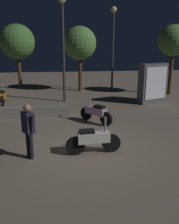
{
  "coord_description": "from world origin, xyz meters",
  "views": [
    {
      "loc": [
        -0.8,
        -7.15,
        3.26
      ],
      "look_at": [
        0.13,
        0.63,
        1.0
      ],
      "focal_mm": 39.88,
      "sensor_mm": 36.0,
      "label": 1
    }
  ],
  "objects_px": {
    "motorcycle_pink_parked_left": "(96,112)",
    "streetlamp_near": "(113,39)",
    "person_rider_beside": "(28,127)",
    "streetlamp_far": "(63,38)",
    "motorcycle_white_foreground": "(93,140)",
    "motorcycle_orange_parked_right": "(3,96)",
    "kiosk_billboard": "(153,83)"
  },
  "relations": [
    {
      "from": "motorcycle_white_foreground",
      "to": "kiosk_billboard",
      "type": "distance_m",
      "value": 7.14
    },
    {
      "from": "motorcycle_orange_parked_right",
      "to": "kiosk_billboard",
      "type": "distance_m",
      "value": 7.97
    },
    {
      "from": "motorcycle_orange_parked_right",
      "to": "streetlamp_far",
      "type": "distance_m",
      "value": 4.39
    },
    {
      "from": "motorcycle_orange_parked_right",
      "to": "person_rider_beside",
      "type": "relative_size",
      "value": 1.04
    },
    {
      "from": "person_rider_beside",
      "to": "motorcycle_orange_parked_right",
      "type": "bearing_deg",
      "value": -107.91
    },
    {
      "from": "streetlamp_far",
      "to": "motorcycle_white_foreground",
      "type": "bearing_deg",
      "value": -84.11
    },
    {
      "from": "motorcycle_pink_parked_left",
      "to": "streetlamp_near",
      "type": "xyz_separation_m",
      "value": [
        2.03,
        6.5,
        2.89
      ]
    },
    {
      "from": "streetlamp_near",
      "to": "streetlamp_far",
      "type": "xyz_separation_m",
      "value": [
        -3.2,
        -2.61,
        0.07
      ]
    },
    {
      "from": "person_rider_beside",
      "to": "streetlamp_far",
      "type": "height_order",
      "value": "streetlamp_far"
    },
    {
      "from": "motorcycle_orange_parked_right",
      "to": "streetlamp_near",
      "type": "height_order",
      "value": "streetlamp_near"
    },
    {
      "from": "streetlamp_near",
      "to": "kiosk_billboard",
      "type": "xyz_separation_m",
      "value": [
        1.48,
        -3.45,
        -2.27
      ]
    },
    {
      "from": "motorcycle_orange_parked_right",
      "to": "streetlamp_far",
      "type": "bearing_deg",
      "value": -94.44
    },
    {
      "from": "person_rider_beside",
      "to": "streetlamp_far",
      "type": "bearing_deg",
      "value": -135.15
    },
    {
      "from": "streetlamp_far",
      "to": "kiosk_billboard",
      "type": "xyz_separation_m",
      "value": [
        4.69,
        -0.84,
        -2.34
      ]
    },
    {
      "from": "person_rider_beside",
      "to": "streetlamp_near",
      "type": "relative_size",
      "value": 0.3
    },
    {
      "from": "person_rider_beside",
      "to": "motorcycle_white_foreground",
      "type": "bearing_deg",
      "value": 147.38
    },
    {
      "from": "kiosk_billboard",
      "to": "motorcycle_pink_parked_left",
      "type": "bearing_deg",
      "value": 20.56
    },
    {
      "from": "motorcycle_pink_parked_left",
      "to": "motorcycle_orange_parked_right",
      "type": "distance_m",
      "value": 5.72
    },
    {
      "from": "motorcycle_white_foreground",
      "to": "streetlamp_far",
      "type": "bearing_deg",
      "value": 91.7
    },
    {
      "from": "motorcycle_orange_parked_right",
      "to": "streetlamp_far",
      "type": "height_order",
      "value": "streetlamp_far"
    },
    {
      "from": "motorcycle_white_foreground",
      "to": "kiosk_billboard",
      "type": "relative_size",
      "value": 0.79
    },
    {
      "from": "streetlamp_near",
      "to": "person_rider_beside",
      "type": "bearing_deg",
      "value": -114.76
    },
    {
      "from": "motorcycle_pink_parked_left",
      "to": "streetlamp_far",
      "type": "bearing_deg",
      "value": -23.48
    },
    {
      "from": "motorcycle_pink_parked_left",
      "to": "streetlamp_near",
      "type": "height_order",
      "value": "streetlamp_near"
    },
    {
      "from": "motorcycle_pink_parked_left",
      "to": "streetlamp_far",
      "type": "height_order",
      "value": "streetlamp_far"
    },
    {
      "from": "person_rider_beside",
      "to": "streetlamp_near",
      "type": "bearing_deg",
      "value": -150.37
    },
    {
      "from": "streetlamp_near",
      "to": "kiosk_billboard",
      "type": "bearing_deg",
      "value": -66.74
    },
    {
      "from": "streetlamp_near",
      "to": "motorcycle_pink_parked_left",
      "type": "bearing_deg",
      "value": -107.32
    },
    {
      "from": "motorcycle_white_foreground",
      "to": "streetlamp_near",
      "type": "bearing_deg",
      "value": 70.77
    },
    {
      "from": "motorcycle_white_foreground",
      "to": "streetlamp_far",
      "type": "distance_m",
      "value": 7.38
    },
    {
      "from": "motorcycle_pink_parked_left",
      "to": "motorcycle_orange_parked_right",
      "type": "xyz_separation_m",
      "value": [
        -4.42,
        3.63,
        0.0
      ]
    },
    {
      "from": "motorcycle_white_foreground",
      "to": "streetlamp_far",
      "type": "xyz_separation_m",
      "value": [
        -0.69,
        6.72,
        2.95
      ]
    }
  ]
}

